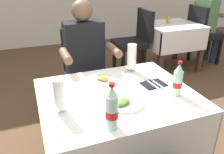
{
  "coord_description": "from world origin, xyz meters",
  "views": [
    {
      "loc": [
        -0.6,
        -1.12,
        1.51
      ],
      "look_at": [
        -0.07,
        0.27,
        0.8
      ],
      "focal_mm": 37.05,
      "sensor_mm": 36.0,
      "label": 1
    }
  ],
  "objects": [
    {
      "name": "background_chair_left",
      "position": [
        0.91,
        1.89,
        0.55
      ],
      "size": [
        0.5,
        0.44,
        0.97
      ],
      "color": "black",
      "rests_on": "ground"
    },
    {
      "name": "napkin_cutlery_set",
      "position": [
        0.23,
        0.2,
        0.73
      ],
      "size": [
        0.18,
        0.19,
        0.01
      ],
      "color": "black",
      "rests_on": "main_dining_table"
    },
    {
      "name": "plate_near_camera",
      "position": [
        -0.08,
        0.02,
        0.74
      ],
      "size": [
        0.25,
        0.25,
        0.04
      ],
      "color": "white",
      "rests_on": "main_dining_table"
    },
    {
      "name": "background_table_tumbler",
      "position": [
        1.51,
        1.97,
        0.78
      ],
      "size": [
        0.06,
        0.06,
        0.11
      ],
      "primitive_type": "cylinder",
      "color": "#C68928",
      "rests_on": "background_dining_table"
    },
    {
      "name": "seated_diner_far",
      "position": [
        -0.1,
        0.89,
        0.71
      ],
      "size": [
        0.5,
        0.46,
        1.26
      ],
      "color": "#282D42",
      "rests_on": "ground"
    },
    {
      "name": "cola_bottle_secondary",
      "position": [
        0.3,
        0.01,
        0.83
      ],
      "size": [
        0.06,
        0.06,
        0.24
      ],
      "color": "silver",
      "rests_on": "main_dining_table"
    },
    {
      "name": "beer_glass_middle",
      "position": [
        0.18,
        0.48,
        0.84
      ],
      "size": [
        0.07,
        0.07,
        0.23
      ],
      "color": "white",
      "rests_on": "main_dining_table"
    },
    {
      "name": "plate_far_diner",
      "position": [
        -0.11,
        0.4,
        0.74
      ],
      "size": [
        0.22,
        0.22,
        0.05
      ],
      "color": "white",
      "rests_on": "main_dining_table"
    },
    {
      "name": "background_patron",
      "position": [
        2.21,
        1.89,
        0.71
      ],
      "size": [
        0.46,
        0.5,
        1.26
      ],
      "color": "#282D42",
      "rests_on": "ground"
    },
    {
      "name": "background_dining_table",
      "position": [
        1.53,
        1.89,
        0.53
      ],
      "size": [
        0.84,
        0.76,
        0.72
      ],
      "color": "white",
      "rests_on": "ground"
    },
    {
      "name": "chair_far_diner_seat",
      "position": [
        -0.07,
        0.99,
        0.55
      ],
      "size": [
        0.44,
        0.5,
        0.97
      ],
      "color": "black",
      "rests_on": "ground"
    },
    {
      "name": "main_dining_table",
      "position": [
        -0.07,
        0.17,
        0.55
      ],
      "size": [
        1.05,
        0.87,
        0.72
      ],
      "color": "white",
      "rests_on": "ground"
    },
    {
      "name": "beer_glass_left",
      "position": [
        -0.47,
        0.08,
        0.84
      ],
      "size": [
        0.07,
        0.07,
        0.21
      ],
      "color": "white",
      "rests_on": "main_dining_table"
    },
    {
      "name": "cola_bottle_primary",
      "position": [
        -0.24,
        -0.17,
        0.84
      ],
      "size": [
        0.07,
        0.07,
        0.27
      ],
      "color": "silver",
      "rests_on": "main_dining_table"
    },
    {
      "name": "background_chair_right",
      "position": [
        2.16,
        1.89,
        0.55
      ],
      "size": [
        0.5,
        0.44,
        0.97
      ],
      "color": "black",
      "rests_on": "ground"
    }
  ]
}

